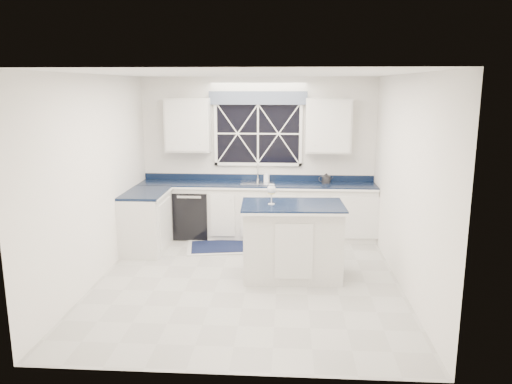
# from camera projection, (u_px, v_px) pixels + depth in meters

# --- Properties ---
(ground) EXTENTS (4.50, 4.50, 0.00)m
(ground) POSITION_uv_depth(u_px,v_px,m) (248.00, 280.00, 6.70)
(ground) COLOR #A6A6A2
(ground) RESTS_ON ground
(back_wall) EXTENTS (4.00, 0.10, 2.70)m
(back_wall) POSITION_uv_depth(u_px,v_px,m) (258.00, 157.00, 8.61)
(back_wall) COLOR white
(back_wall) RESTS_ON ground
(base_cabinets) EXTENTS (3.99, 1.60, 0.90)m
(base_cabinets) POSITION_uv_depth(u_px,v_px,m) (237.00, 213.00, 8.37)
(base_cabinets) COLOR silver
(base_cabinets) RESTS_ON ground
(countertop) EXTENTS (3.98, 0.64, 0.04)m
(countertop) POSITION_uv_depth(u_px,v_px,m) (257.00, 184.00, 8.41)
(countertop) COLOR black
(countertop) RESTS_ON base_cabinets
(dishwasher) EXTENTS (0.60, 0.58, 0.82)m
(dishwasher) POSITION_uv_depth(u_px,v_px,m) (193.00, 213.00, 8.58)
(dishwasher) COLOR black
(dishwasher) RESTS_ON ground
(window) EXTENTS (1.65, 0.09, 1.26)m
(window) POSITION_uv_depth(u_px,v_px,m) (258.00, 129.00, 8.46)
(window) COLOR black
(window) RESTS_ON ground
(upper_cabinets) EXTENTS (3.10, 0.34, 0.90)m
(upper_cabinets) POSITION_uv_depth(u_px,v_px,m) (258.00, 125.00, 8.33)
(upper_cabinets) COLOR silver
(upper_cabinets) RESTS_ON ground
(faucet) EXTENTS (0.05, 0.20, 0.30)m
(faucet) POSITION_uv_depth(u_px,v_px,m) (258.00, 172.00, 8.56)
(faucet) COLOR silver
(faucet) RESTS_ON countertop
(island) EXTENTS (1.39, 0.88, 1.01)m
(island) POSITION_uv_depth(u_px,v_px,m) (292.00, 240.00, 6.72)
(island) COLOR silver
(island) RESTS_ON ground
(rug) EXTENTS (1.38, 0.98, 0.02)m
(rug) POSITION_uv_depth(u_px,v_px,m) (227.00, 247.00, 8.04)
(rug) COLOR #A9A9A4
(rug) RESTS_ON ground
(kettle) EXTENTS (0.24, 0.16, 0.17)m
(kettle) POSITION_uv_depth(u_px,v_px,m) (326.00, 179.00, 8.39)
(kettle) COLOR #2A2A2C
(kettle) RESTS_ON countertop
(wine_glass) EXTENTS (0.11, 0.11, 0.27)m
(wine_glass) POSITION_uv_depth(u_px,v_px,m) (271.00, 191.00, 6.58)
(wine_glass) COLOR silver
(wine_glass) RESTS_ON island
(soap_bottle) EXTENTS (0.10, 0.10, 0.18)m
(soap_bottle) POSITION_uv_depth(u_px,v_px,m) (267.00, 176.00, 8.53)
(soap_bottle) COLOR silver
(soap_bottle) RESTS_ON countertop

